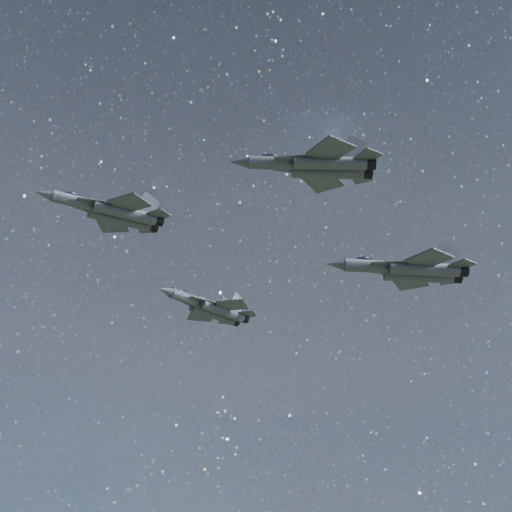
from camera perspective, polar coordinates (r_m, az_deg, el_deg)
name	(u,v)px	position (r m, az deg, el deg)	size (l,w,h in m)	color
jet_lead	(112,212)	(82.46, -11.42, 3.50)	(15.34, 10.73, 3.86)	#363943
jet_left	(211,308)	(106.87, -3.62, -4.18)	(17.18, 11.28, 4.42)	#363943
jet_right	(317,165)	(75.36, 4.88, 7.24)	(15.83, 10.54, 4.02)	#363943
jet_slot	(410,270)	(95.32, 12.20, -1.07)	(19.56, 13.24, 4.92)	#363943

